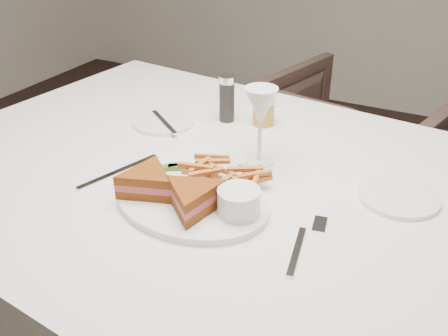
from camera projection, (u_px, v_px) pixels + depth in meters
table at (233, 306)px, 1.25m from camera, size 1.60×1.16×0.75m
chair_far at (348, 153)px, 2.00m from camera, size 0.84×0.81×0.72m
table_setting at (217, 169)px, 1.02m from camera, size 0.77×0.65×0.18m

